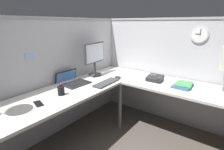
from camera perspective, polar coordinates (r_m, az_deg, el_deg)
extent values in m
plane|color=#4C443D|center=(2.56, 3.56, -19.45)|extent=(6.80, 6.80, 0.00)
cube|color=#B2B2B7|center=(2.52, -17.73, -1.00)|extent=(2.57, 0.10, 1.55)
cube|color=#939399|center=(2.41, -19.46, 17.21)|extent=(2.57, 0.12, 0.03)
cube|color=#B2B2B7|center=(2.84, 18.09, 0.95)|extent=(0.10, 2.37, 1.55)
cube|color=#939399|center=(2.74, 19.64, 17.03)|extent=(0.12, 2.37, 0.03)
cube|color=beige|center=(2.23, -11.70, -4.44)|extent=(2.35, 0.66, 0.03)
cube|color=beige|center=(2.40, 22.47, -3.87)|extent=(0.66, 1.49, 0.03)
cylinder|color=slate|center=(2.56, 2.65, -10.15)|extent=(0.05, 0.05, 0.70)
cylinder|color=#38383D|center=(2.70, -5.60, 0.14)|extent=(0.20, 0.20, 0.02)
cylinder|color=#38383D|center=(2.67, -5.66, 2.20)|extent=(0.04, 0.04, 0.20)
cube|color=#38383D|center=(2.62, -5.81, 7.28)|extent=(0.46, 0.08, 0.30)
cube|color=silver|center=(2.61, -5.49, 7.25)|extent=(0.42, 0.05, 0.26)
cube|color=#232326|center=(2.34, -11.57, -2.79)|extent=(0.35, 0.26, 0.02)
cube|color=black|center=(2.34, -11.58, -2.55)|extent=(0.30, 0.19, 0.00)
cube|color=#232326|center=(2.51, -14.89, -0.85)|extent=(0.34, 0.09, 0.22)
cube|color=#4C84D8|center=(2.50, -14.78, -0.89)|extent=(0.31, 0.07, 0.18)
cube|color=#38383D|center=(2.32, -1.84, -2.54)|extent=(0.44, 0.16, 0.02)
ellipsoid|color=#232326|center=(2.53, 1.93, -0.73)|extent=(0.06, 0.10, 0.03)
cylinder|color=black|center=(2.03, -16.37, -4.96)|extent=(0.08, 0.08, 0.10)
cylinder|color=#1E1EB2|center=(2.01, -16.93, -3.27)|extent=(0.01, 0.02, 0.13)
cylinder|color=#B21E1E|center=(2.01, -16.10, -3.17)|extent=(0.01, 0.01, 0.13)
cylinder|color=#D8591E|center=(2.02, -16.70, -2.85)|extent=(0.03, 0.03, 0.01)
cube|color=black|center=(1.91, -22.99, -8.62)|extent=(0.10, 0.16, 0.01)
cube|color=#232326|center=(2.49, 13.83, -1.12)|extent=(0.19, 0.20, 0.10)
cube|color=#8CA58C|center=(2.49, 13.26, -0.12)|extent=(0.02, 0.09, 0.04)
cube|color=#232326|center=(2.46, 15.70, -1.02)|extent=(0.19, 0.04, 0.04)
cube|color=#335999|center=(2.38, 22.14, -3.30)|extent=(0.29, 0.22, 0.02)
cube|color=#3F7F4C|center=(2.39, 22.52, -2.74)|extent=(0.28, 0.22, 0.02)
cylinder|color=#B7BABF|center=(2.40, 32.25, -4.76)|extent=(0.11, 0.11, 0.01)
cylinder|color=#B7BABF|center=(2.36, 32.76, -1.72)|extent=(0.02, 0.02, 0.27)
cylinder|color=#B7BABF|center=(2.60, 26.82, 11.67)|extent=(0.03, 0.22, 0.22)
cylinder|color=white|center=(2.59, 26.74, 11.66)|extent=(0.00, 0.19, 0.19)
cube|color=black|center=(2.59, 26.32, 11.94)|extent=(0.00, 0.06, 0.01)
cube|color=black|center=(2.58, 27.06, 12.39)|extent=(0.00, 0.01, 0.08)
cube|color=#99B7E5|center=(2.20, -25.43, 5.59)|extent=(0.11, 0.00, 0.08)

